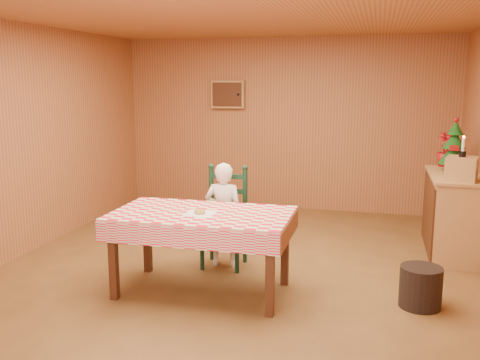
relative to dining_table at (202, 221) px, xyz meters
name	(u,v)px	position (x,y,z in m)	size (l,w,h in m)	color
ground	(235,274)	(0.18, 0.53, -0.69)	(6.00, 6.00, 0.00)	brown
cabin_walls	(248,94)	(0.18, 1.06, 1.14)	(5.10, 6.05, 2.65)	#A8663C
dining_table	(202,221)	(0.00, 0.00, 0.00)	(1.66, 0.96, 0.77)	#492513
ladder_chair	(225,219)	(0.00, 0.79, -0.18)	(0.44, 0.40, 1.08)	black
seated_child	(224,215)	(0.00, 0.73, -0.13)	(0.41, 0.27, 1.12)	white
napkin	(200,214)	(0.00, -0.05, 0.08)	(0.26, 0.26, 0.00)	white
donut	(200,211)	(0.00, -0.05, 0.10)	(0.11, 0.11, 0.04)	#C59546
shelf_unit	(451,214)	(2.40, 1.78, -0.22)	(0.54, 1.24, 0.93)	tan
crate	(461,169)	(2.41, 1.38, 0.37)	(0.30, 0.30, 0.25)	tan
christmas_tree	(454,147)	(2.41, 2.03, 0.52)	(0.34, 0.34, 0.62)	#492513
flower_arrangement	(446,150)	(2.36, 2.33, 0.45)	(0.23, 0.23, 0.41)	maroon
candle_set	(463,151)	(2.41, 1.38, 0.56)	(0.07, 0.07, 0.22)	black
storage_bin	(421,287)	(1.97, 0.15, -0.50)	(0.37, 0.37, 0.37)	black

